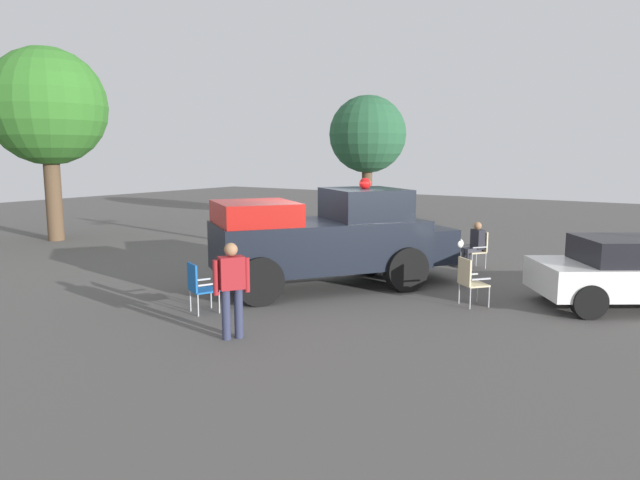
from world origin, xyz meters
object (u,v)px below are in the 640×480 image
(vintage_fire_truck, at_px, (329,238))
(spectator_seated, at_px, (474,243))
(lawn_chair_by_car, at_px, (198,284))
(lawn_chair_spare, at_px, (469,278))
(spectator_standing, at_px, (232,284))
(oak_tree_left, at_px, (47,108))
(oak_tree_right, at_px, (368,135))
(lawn_chair_near_truck, at_px, (478,247))

(vintage_fire_truck, bearing_deg, spectator_seated, 63.46)
(vintage_fire_truck, height_order, lawn_chair_by_car, vintage_fire_truck)
(spectator_seated, bearing_deg, lawn_chair_spare, -72.30)
(lawn_chair_spare, height_order, spectator_standing, spectator_standing)
(spectator_standing, distance_m, oak_tree_left, 14.42)
(lawn_chair_by_car, xyz_separation_m, oak_tree_right, (-4.58, 14.94, 3.38))
(oak_tree_right, bearing_deg, lawn_chair_by_car, -72.96)
(oak_tree_left, relative_size, oak_tree_right, 1.20)
(lawn_chair_near_truck, relative_size, spectator_standing, 0.61)
(lawn_chair_spare, bearing_deg, spectator_seated, 107.70)
(vintage_fire_truck, distance_m, spectator_seated, 4.69)
(vintage_fire_truck, xyz_separation_m, lawn_chair_by_car, (-0.93, -3.34, -0.61))
(spectator_standing, bearing_deg, spectator_seated, 80.61)
(oak_tree_left, bearing_deg, lawn_chair_by_car, -19.03)
(vintage_fire_truck, bearing_deg, lawn_chair_near_truck, 63.18)
(vintage_fire_truck, xyz_separation_m, spectator_standing, (0.71, -4.14, -0.23))
(oak_tree_left, bearing_deg, lawn_chair_spare, -1.47)
(vintage_fire_truck, bearing_deg, lawn_chair_by_car, -105.62)
(vintage_fire_truck, relative_size, lawn_chair_by_car, 6.00)
(spectator_seated, bearing_deg, oak_tree_right, 135.65)
(lawn_chair_near_truck, xyz_separation_m, oak_tree_left, (-14.53, -3.67, 4.17))
(lawn_chair_by_car, distance_m, oak_tree_left, 12.79)
(lawn_chair_near_truck, bearing_deg, spectator_standing, -99.80)
(lawn_chair_spare, relative_size, oak_tree_left, 0.15)
(vintage_fire_truck, distance_m, lawn_chair_by_car, 3.52)
(lawn_chair_near_truck, distance_m, spectator_seated, 0.17)
(vintage_fire_truck, xyz_separation_m, oak_tree_right, (-5.51, 11.60, 2.77))
(spectator_seated, height_order, oak_tree_right, oak_tree_right)
(oak_tree_right, bearing_deg, oak_tree_left, -121.93)
(vintage_fire_truck, height_order, spectator_standing, vintage_fire_truck)
(lawn_chair_near_truck, bearing_deg, vintage_fire_truck, -116.82)
(vintage_fire_truck, relative_size, oak_tree_right, 1.07)
(vintage_fire_truck, height_order, spectator_seated, vintage_fire_truck)
(lawn_chair_by_car, bearing_deg, lawn_chair_spare, 39.54)
(lawn_chair_by_car, xyz_separation_m, spectator_standing, (1.64, -0.80, 0.37))
(spectator_standing, relative_size, oak_tree_left, 0.24)
(spectator_seated, xyz_separation_m, spectator_standing, (-1.37, -8.31, 0.27))
(spectator_seated, relative_size, spectator_standing, 0.77)
(spectator_seated, relative_size, oak_tree_right, 0.22)
(lawn_chair_near_truck, relative_size, lawn_chair_spare, 1.00)
(lawn_chair_by_car, relative_size, oak_tree_right, 0.18)
(lawn_chair_by_car, bearing_deg, spectator_seated, 68.11)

